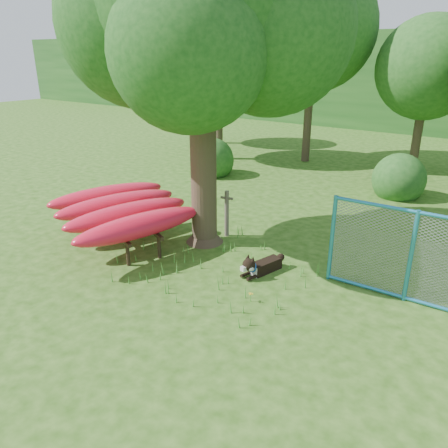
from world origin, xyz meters
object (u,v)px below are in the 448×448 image
Objects in this scene: oak_tree at (200,15)px; fence_section at (411,257)px; husky_dog at (260,266)px; kayak_rack at (122,209)px.

fence_section is (5.14, 0.04, -4.48)m from oak_tree.
husky_dog is 3.14m from fence_section.
husky_dog is at bearing -167.52° from fence_section.
oak_tree reaches higher than husky_dog.
oak_tree is 1.81× the size of kayak_rack.
oak_tree reaches higher than kayak_rack.
husky_dog is 0.37× the size of fence_section.
kayak_rack is at bearing -171.35° from fence_section.
oak_tree is 5.02m from kayak_rack.
oak_tree is 2.47× the size of fence_section.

